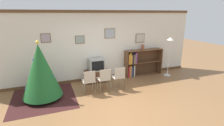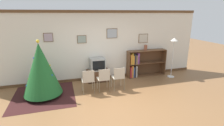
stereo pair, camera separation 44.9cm
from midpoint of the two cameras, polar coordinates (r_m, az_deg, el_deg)
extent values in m
plane|color=brown|center=(5.19, -0.51, -13.92)|extent=(24.00, 24.00, 0.00)
cube|color=silver|center=(6.87, -7.41, 5.45)|extent=(8.61, 0.08, 2.70)
cube|color=brown|center=(6.70, -7.71, 16.37)|extent=(8.61, 0.03, 0.10)
cube|color=brown|center=(7.17, -6.94, -4.89)|extent=(8.61, 0.03, 0.10)
cube|color=brown|center=(6.58, -22.69, 7.51)|extent=(0.33, 0.02, 0.32)
cube|color=#A893A3|center=(6.57, -22.69, 7.50)|extent=(0.29, 0.01, 0.28)
cube|color=brown|center=(6.66, -12.36, 7.45)|extent=(0.34, 0.02, 0.30)
cube|color=gray|center=(6.65, -12.34, 7.43)|extent=(0.31, 0.01, 0.26)
cube|color=brown|center=(6.91, -2.59, 9.63)|extent=(0.43, 0.02, 0.38)
cube|color=#9EA8B2|center=(6.90, -2.56, 9.62)|extent=(0.40, 0.01, 0.34)
cube|color=brown|center=(7.48, 7.44, 8.06)|extent=(0.41, 0.02, 0.37)
cube|color=#BCB7A8|center=(7.47, 7.48, 8.04)|extent=(0.37, 0.01, 0.34)
cube|color=#381919|center=(6.08, -23.37, -10.57)|extent=(1.92, 1.98, 0.01)
cylinder|color=maroon|center=(6.06, -23.43, -10.11)|extent=(0.36, 0.36, 0.10)
cone|color=#1E5B28|center=(5.75, -24.37, -2.32)|extent=(1.19, 1.19, 1.63)
sphere|color=yellow|center=(5.57, -25.39, 6.18)|extent=(0.10, 0.10, 0.10)
sphere|color=#1E4CB2|center=(6.18, -24.28, -3.34)|extent=(0.05, 0.05, 0.05)
sphere|color=#1E4CB2|center=(5.64, -26.39, 0.97)|extent=(0.06, 0.06, 0.06)
sphere|color=gold|center=(5.77, -21.86, -1.26)|extent=(0.06, 0.06, 0.06)
sphere|color=red|center=(6.01, -22.08, -2.40)|extent=(0.05, 0.05, 0.05)
sphere|color=gold|center=(5.91, -27.86, -5.34)|extent=(0.05, 0.05, 0.05)
sphere|color=#1E4CB2|center=(5.89, -28.29, -7.32)|extent=(0.06, 0.06, 0.06)
sphere|color=#1E4CB2|center=(5.64, -21.06, -4.24)|extent=(0.05, 0.05, 0.05)
cube|color=#412A1A|center=(6.94, -6.88, -5.81)|extent=(0.82, 0.44, 0.05)
cube|color=brown|center=(6.86, -6.94, -4.03)|extent=(0.86, 0.46, 0.41)
cube|color=#9E9E99|center=(6.72, -7.06, -0.49)|extent=(0.57, 0.44, 0.47)
cube|color=black|center=(6.52, -6.59, -1.01)|extent=(0.47, 0.01, 0.37)
cube|color=#BCB29E|center=(5.88, -9.87, -5.78)|extent=(0.40, 0.40, 0.02)
cube|color=#BCB29E|center=(5.63, -9.57, -4.60)|extent=(0.35, 0.01, 0.38)
cylinder|color=beige|center=(6.10, -11.77, -7.30)|extent=(0.02, 0.02, 0.42)
cylinder|color=beige|center=(6.16, -8.45, -6.90)|extent=(0.02, 0.02, 0.42)
cylinder|color=beige|center=(5.77, -11.17, -8.65)|extent=(0.02, 0.02, 0.42)
cylinder|color=beige|center=(5.84, -7.66, -8.20)|extent=(0.02, 0.02, 0.42)
cylinder|color=beige|center=(5.70, -11.28, -6.84)|extent=(0.02, 0.02, 0.82)
cylinder|color=beige|center=(5.76, -7.73, -6.41)|extent=(0.02, 0.02, 0.82)
cube|color=#BCB29E|center=(5.99, -4.89, -5.18)|extent=(0.40, 0.40, 0.02)
cube|color=#BCB29E|center=(5.75, -4.40, -3.99)|extent=(0.35, 0.01, 0.38)
cylinder|color=beige|center=(6.19, -6.92, -6.71)|extent=(0.02, 0.02, 0.42)
cylinder|color=beige|center=(6.28, -3.72, -6.29)|extent=(0.02, 0.02, 0.42)
cylinder|color=beige|center=(5.87, -6.05, -7.99)|extent=(0.02, 0.02, 0.42)
cylinder|color=beige|center=(5.96, -2.68, -7.52)|extent=(0.02, 0.02, 0.42)
cylinder|color=beige|center=(5.79, -6.11, -6.21)|extent=(0.02, 0.02, 0.82)
cylinder|color=beige|center=(5.89, -2.71, -5.76)|extent=(0.02, 0.02, 0.82)
cube|color=#BCB29E|center=(6.14, -0.15, -4.56)|extent=(0.40, 0.40, 0.02)
cube|color=#BCB29E|center=(5.91, 0.52, -3.38)|extent=(0.35, 0.01, 0.38)
cylinder|color=beige|center=(6.33, -2.26, -6.09)|extent=(0.02, 0.02, 0.42)
cylinder|color=beige|center=(6.44, 0.79, -5.67)|extent=(0.02, 0.02, 0.42)
cylinder|color=beige|center=(6.01, -1.15, -7.30)|extent=(0.02, 0.02, 0.42)
cylinder|color=beige|center=(6.13, 2.04, -6.83)|extent=(0.02, 0.02, 0.42)
cylinder|color=beige|center=(5.94, -1.16, -5.55)|extent=(0.02, 0.02, 0.82)
cylinder|color=beige|center=(6.06, 2.06, -5.10)|extent=(0.02, 0.02, 0.82)
cube|color=brown|center=(7.21, 2.80, -0.43)|extent=(0.02, 0.36, 1.11)
cube|color=brown|center=(8.00, 13.73, 0.78)|extent=(0.02, 0.36, 1.11)
cube|color=brown|center=(7.44, 8.72, 4.25)|extent=(1.68, 0.36, 0.02)
cube|color=brown|center=(7.74, 8.38, -3.68)|extent=(1.68, 0.36, 0.02)
cube|color=brown|center=(7.57, 8.55, 0.37)|extent=(1.64, 0.36, 0.02)
cube|color=brown|center=(7.72, 7.92, 0.54)|extent=(1.68, 0.01, 1.11)
cube|color=#B73333|center=(7.32, 3.46, -2.76)|extent=(0.07, 0.30, 0.45)
cube|color=orange|center=(7.32, 4.04, -2.57)|extent=(0.06, 0.26, 0.49)
cube|color=#2D4C93|center=(7.34, 4.43, -2.77)|extent=(0.04, 0.24, 0.43)
cube|color=#232328|center=(7.38, 4.77, -2.58)|extent=(0.07, 0.28, 0.45)
cube|color=silver|center=(7.37, 5.31, -2.57)|extent=(0.04, 0.21, 0.47)
cube|color=orange|center=(7.15, 3.53, 1.36)|extent=(0.06, 0.28, 0.40)
cube|color=gold|center=(7.15, 4.06, 1.58)|extent=(0.04, 0.23, 0.46)
cube|color=orange|center=(7.19, 4.35, 1.22)|extent=(0.04, 0.24, 0.36)
cube|color=#232328|center=(7.21, 4.75, 1.46)|extent=(0.06, 0.26, 0.41)
cube|color=#756047|center=(7.27, 5.21, 1.36)|extent=(0.07, 0.30, 0.36)
cube|color=#7A3D7F|center=(7.25, 5.88, 1.64)|extent=(0.07, 0.21, 0.44)
cylinder|color=brown|center=(7.40, 8.28, 5.09)|extent=(0.13, 0.13, 0.21)
torus|color=brown|center=(7.38, 8.31, 5.90)|extent=(0.11, 0.11, 0.02)
cylinder|color=silver|center=(7.86, 16.01, -3.81)|extent=(0.28, 0.28, 0.03)
cylinder|color=silver|center=(7.64, 16.44, 1.58)|extent=(0.03, 0.03, 1.50)
cone|color=white|center=(7.49, 16.93, 7.59)|extent=(0.28, 0.28, 0.12)
camera|label=1|loc=(0.22, -92.13, -0.61)|focal=28.00mm
camera|label=2|loc=(0.22, 87.87, 0.61)|focal=28.00mm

